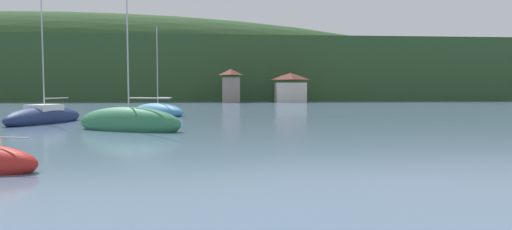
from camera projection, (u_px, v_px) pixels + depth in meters
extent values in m
cube|color=#2D4C28|center=(229.00, 72.00, 114.24)|extent=(352.00, 44.36, 14.43)
ellipsoid|color=#2D4C28|center=(43.00, 81.00, 121.28)|extent=(246.40, 31.05, 38.70)
cube|color=gray|center=(231.00, 90.00, 86.37)|extent=(3.49, 3.75, 4.99)
pyramid|color=brown|center=(231.00, 72.00, 86.15)|extent=(3.67, 3.93, 1.22)
cube|color=beige|center=(290.00, 92.00, 87.49)|extent=(6.07, 4.01, 3.98)
pyramid|color=brown|center=(290.00, 76.00, 87.29)|extent=(6.37, 4.21, 1.40)
cylinder|color=#ADADB2|center=(0.00, 137.00, 14.03)|extent=(2.03, 0.51, 0.05)
ellipsoid|color=navy|center=(45.00, 118.00, 34.25)|extent=(4.74, 8.60, 1.82)
cylinder|color=#B7B7BC|center=(43.00, 56.00, 33.95)|extent=(0.10, 0.10, 8.84)
cylinder|color=#ADADB2|center=(57.00, 98.00, 35.61)|extent=(0.97, 2.88, 0.09)
cube|color=silver|center=(44.00, 108.00, 34.20)|extent=(2.42, 2.90, 0.59)
ellipsoid|color=teal|center=(158.00, 111.00, 44.40)|extent=(7.04, 7.21, 1.73)
cylinder|color=#B7B7BC|center=(157.00, 67.00, 44.12)|extent=(0.09, 0.09, 8.26)
cylinder|color=#ADADB2|center=(165.00, 98.00, 43.53)|extent=(1.69, 1.76, 0.08)
ellipsoid|color=#2D754C|center=(129.00, 123.00, 28.18)|extent=(7.94, 5.10, 2.16)
cylinder|color=#B7B7BC|center=(128.00, 46.00, 27.87)|extent=(0.09, 0.09, 8.88)
cylinder|color=#ADADB2|center=(149.00, 98.00, 27.54)|extent=(2.86, 1.37, 0.08)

